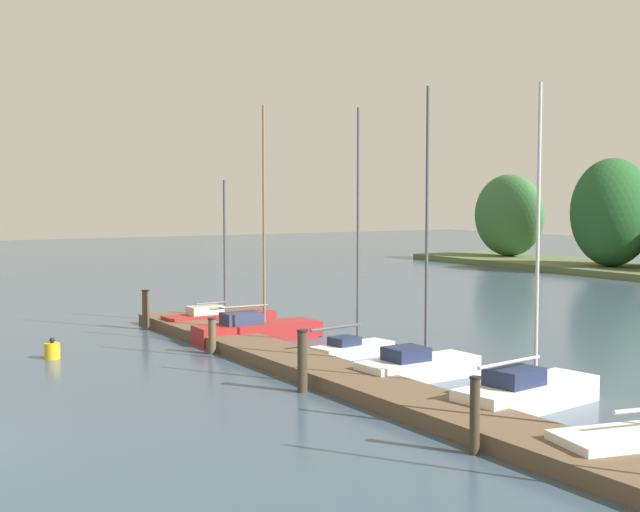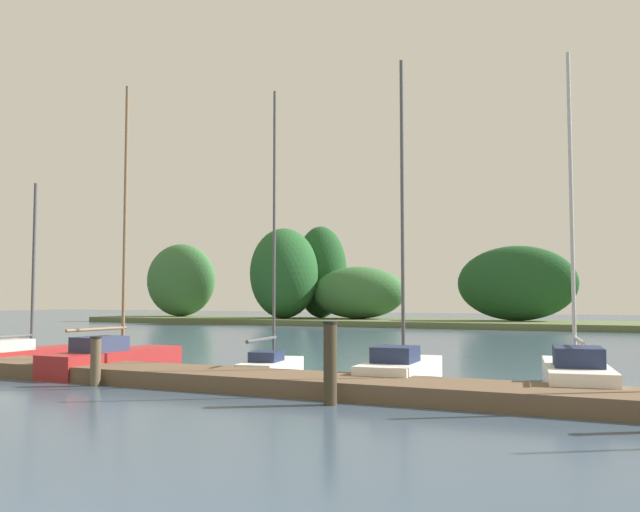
{
  "view_description": "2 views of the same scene",
  "coord_description": "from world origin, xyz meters",
  "px_view_note": "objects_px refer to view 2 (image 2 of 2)",
  "views": [
    {
      "loc": [
        17.47,
        -1.13,
        4.76
      ],
      "look_at": [
        -4.06,
        11.89,
        3.01
      ],
      "focal_mm": 48.01,
      "sensor_mm": 36.0,
      "label": 1
    },
    {
      "loc": [
        4.66,
        -2.14,
        1.97
      ],
      "look_at": [
        -1.61,
        11.43,
        2.9
      ],
      "focal_mm": 37.36,
      "sensor_mm": 36.0,
      "label": 2
    }
  ],
  "objects_px": {
    "sailboat_3": "(402,367)",
    "sailboat_4": "(576,373)",
    "sailboat_0": "(26,354)",
    "mooring_piling_1": "(96,361)",
    "mooring_piling_2": "(330,363)",
    "sailboat_2": "(272,361)",
    "sailboat_1": "(117,356)"
  },
  "relations": [
    {
      "from": "sailboat_3",
      "to": "sailboat_4",
      "type": "relative_size",
      "value": 1.04
    },
    {
      "from": "mooring_piling_1",
      "to": "mooring_piling_2",
      "type": "xyz_separation_m",
      "value": [
        5.82,
        -0.2,
        0.22
      ]
    },
    {
      "from": "sailboat_3",
      "to": "mooring_piling_2",
      "type": "xyz_separation_m",
      "value": [
        -0.27,
        -3.43,
        0.39
      ]
    },
    {
      "from": "sailboat_0",
      "to": "sailboat_4",
      "type": "bearing_deg",
      "value": -88.19
    },
    {
      "from": "sailboat_0",
      "to": "sailboat_3",
      "type": "relative_size",
      "value": 0.71
    },
    {
      "from": "sailboat_0",
      "to": "mooring_piling_1",
      "type": "relative_size",
      "value": 4.88
    },
    {
      "from": "sailboat_1",
      "to": "mooring_piling_1",
      "type": "bearing_deg",
      "value": -145.71
    },
    {
      "from": "sailboat_3",
      "to": "mooring_piling_1",
      "type": "relative_size",
      "value": 6.9
    },
    {
      "from": "sailboat_0",
      "to": "sailboat_2",
      "type": "distance_m",
      "value": 7.74
    },
    {
      "from": "mooring_piling_2",
      "to": "sailboat_4",
      "type": "bearing_deg",
      "value": 42.32
    },
    {
      "from": "sailboat_0",
      "to": "sailboat_3",
      "type": "xyz_separation_m",
      "value": [
        11.21,
        0.62,
        0.06
      ]
    },
    {
      "from": "sailboat_0",
      "to": "mooring_piling_1",
      "type": "bearing_deg",
      "value": -118.41
    },
    {
      "from": "sailboat_1",
      "to": "mooring_piling_2",
      "type": "bearing_deg",
      "value": -107.06
    },
    {
      "from": "sailboat_2",
      "to": "mooring_piling_1",
      "type": "height_order",
      "value": "sailboat_2"
    },
    {
      "from": "sailboat_1",
      "to": "mooring_piling_1",
      "type": "relative_size",
      "value": 7.04
    },
    {
      "from": "sailboat_4",
      "to": "mooring_piling_2",
      "type": "bearing_deg",
      "value": 124.14
    },
    {
      "from": "sailboat_4",
      "to": "mooring_piling_1",
      "type": "relative_size",
      "value": 6.62
    },
    {
      "from": "sailboat_1",
      "to": "sailboat_3",
      "type": "distance_m",
      "value": 7.62
    },
    {
      "from": "mooring_piling_1",
      "to": "sailboat_2",
      "type": "bearing_deg",
      "value": 53.38
    },
    {
      "from": "sailboat_2",
      "to": "sailboat_3",
      "type": "distance_m",
      "value": 3.53
    },
    {
      "from": "sailboat_1",
      "to": "mooring_piling_1",
      "type": "xyz_separation_m",
      "value": [
        1.47,
        -2.35,
        0.15
      ]
    },
    {
      "from": "sailboat_1",
      "to": "sailboat_4",
      "type": "height_order",
      "value": "sailboat_1"
    },
    {
      "from": "sailboat_0",
      "to": "sailboat_2",
      "type": "xyz_separation_m",
      "value": [
        7.69,
        0.85,
        0.02
      ]
    },
    {
      "from": "sailboat_4",
      "to": "sailboat_2",
      "type": "bearing_deg",
      "value": 81.59
    },
    {
      "from": "sailboat_3",
      "to": "mooring_piling_2",
      "type": "height_order",
      "value": "sailboat_3"
    },
    {
      "from": "mooring_piling_1",
      "to": "mooring_piling_2",
      "type": "distance_m",
      "value": 5.83
    },
    {
      "from": "sailboat_1",
      "to": "sailboat_2",
      "type": "distance_m",
      "value": 4.2
    },
    {
      "from": "sailboat_4",
      "to": "mooring_piling_1",
      "type": "xyz_separation_m",
      "value": [
        -9.82,
        -3.44,
        0.16
      ]
    },
    {
      "from": "sailboat_2",
      "to": "mooring_piling_2",
      "type": "xyz_separation_m",
      "value": [
        3.25,
        -3.66,
        0.42
      ]
    },
    {
      "from": "sailboat_0",
      "to": "sailboat_1",
      "type": "xyz_separation_m",
      "value": [
        3.64,
        -0.26,
        0.08
      ]
    },
    {
      "from": "sailboat_2",
      "to": "mooring_piling_2",
      "type": "distance_m",
      "value": 4.92
    },
    {
      "from": "sailboat_2",
      "to": "sailboat_3",
      "type": "bearing_deg",
      "value": -102.58
    }
  ]
}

